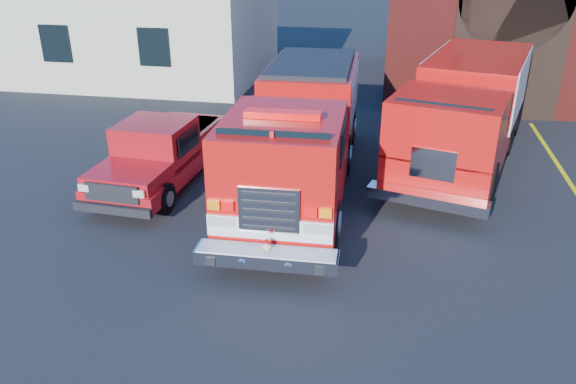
% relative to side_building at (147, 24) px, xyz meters
% --- Properties ---
extents(ground, '(100.00, 100.00, 0.00)m').
position_rel_side_building_xyz_m(ground, '(9.00, -13.00, -2.20)').
color(ground, black).
rests_on(ground, ground).
extents(parking_stripe_mid, '(0.12, 3.00, 0.01)m').
position_rel_side_building_xyz_m(parking_stripe_mid, '(15.50, -9.00, -2.20)').
color(parking_stripe_mid, yellow).
rests_on(parking_stripe_mid, ground).
extents(parking_stripe_far, '(0.12, 3.00, 0.01)m').
position_rel_side_building_xyz_m(parking_stripe_far, '(15.50, -6.00, -2.20)').
color(parking_stripe_far, yellow).
rests_on(parking_stripe_far, ground).
extents(side_building, '(10.20, 8.20, 4.35)m').
position_rel_side_building_xyz_m(side_building, '(0.00, 0.00, 0.00)').
color(side_building, beige).
rests_on(side_building, ground).
extents(fire_engine, '(2.74, 8.96, 2.74)m').
position_rel_side_building_xyz_m(fire_engine, '(8.71, -10.94, -0.78)').
color(fire_engine, black).
rests_on(fire_engine, ground).
extents(pickup_truck, '(2.10, 5.19, 1.67)m').
position_rel_side_building_xyz_m(pickup_truck, '(5.21, -11.37, -1.41)').
color(pickup_truck, black).
rests_on(pickup_truck, ground).
extents(secondary_truck, '(4.62, 8.70, 2.70)m').
position_rel_side_building_xyz_m(secondary_truck, '(12.86, -8.27, -0.73)').
color(secondary_truck, black).
rests_on(secondary_truck, ground).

